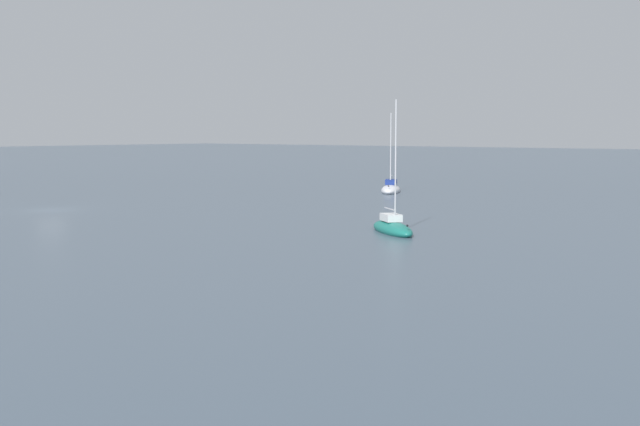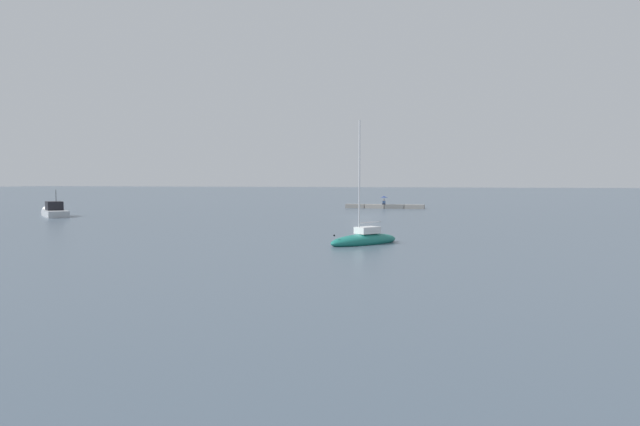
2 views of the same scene
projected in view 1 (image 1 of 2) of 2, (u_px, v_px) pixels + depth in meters
The scene contains 3 objects.
ground_plane at pixel (51, 210), 62.05m from camera, with size 500.00×500.00×0.00m, color #475666.
sailboat_white_near at pixel (391, 189), 80.57m from camera, with size 6.49×4.75×8.27m.
sailboat_teal_mid at pixel (392, 228), 48.40m from camera, with size 4.62×5.40×8.28m.
Camera 1 is at (34.98, 55.05, 6.11)m, focal length 44.80 mm.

